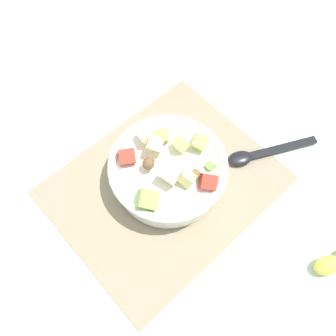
{
  "coord_description": "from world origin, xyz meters",
  "views": [
    {
      "loc": [
        -0.21,
        -0.24,
        0.72
      ],
      "look_at": [
        0.01,
        0.01,
        0.06
      ],
      "focal_mm": 38.7,
      "sensor_mm": 36.0,
      "label": 1
    }
  ],
  "objects": [
    {
      "name": "ground_plane",
      "position": [
        0.0,
        0.0,
        0.0
      ],
      "size": [
        2.4,
        2.4,
        0.0
      ],
      "primitive_type": "plane",
      "color": "silver"
    },
    {
      "name": "placemat",
      "position": [
        0.0,
        0.0,
        0.0
      ],
      "size": [
        0.46,
        0.37,
        0.01
      ],
      "primitive_type": "cube",
      "color": "gray",
      "rests_on": "ground_plane"
    },
    {
      "name": "salad_bowl",
      "position": [
        0.01,
        0.01,
        0.05
      ],
      "size": [
        0.25,
        0.25,
        0.11
      ],
      "color": "white",
      "rests_on": "placemat"
    },
    {
      "name": "serving_spoon",
      "position": [
        0.2,
        -0.09,
        0.01
      ],
      "size": [
        0.2,
        0.12,
        0.01
      ],
      "color": "black",
      "rests_on": "placemat"
    }
  ]
}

